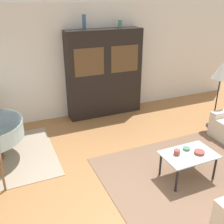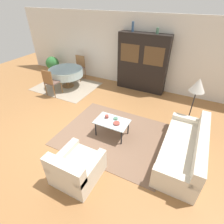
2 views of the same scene
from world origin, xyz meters
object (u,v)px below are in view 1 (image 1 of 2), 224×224
cup (177,152)px  bowl (199,152)px  vase_tall (84,22)px  vase_short (120,24)px  floor_lamp (221,73)px  display_cabinet (104,74)px  bowl_small (186,149)px  coffee_table (189,157)px

cup → bowl: 0.37m
vase_tall → vase_short: vase_tall is taller
floor_lamp → vase_short: size_ratio=7.99×
display_cabinet → floor_lamp: size_ratio=1.40×
cup → vase_short: bearing=83.2°
bowl → vase_tall: vase_tall is taller
cup → vase_short: 3.40m
vase_tall → vase_short: bearing=-0.0°
bowl → bowl_small: 0.21m
cup → coffee_table: bearing=-19.4°
coffee_table → vase_short: vase_short is taller
vase_short → vase_tall: bearing=180.0°
display_cabinet → vase_short: (0.41, 0.00, 1.15)m
coffee_table → display_cabinet: 3.07m
cup → vase_tall: vase_tall is taller
cup → vase_tall: bearing=100.2°
bowl → vase_tall: bearing=106.0°
cup → bowl_small: cup is taller
display_cabinet → bowl_small: size_ratio=18.17×
coffee_table → cup: 0.22m
coffee_table → vase_short: (0.15, 2.99, 1.79)m
floor_lamp → cup: floor_lamp is taller
cup → vase_short: size_ratio=0.53×
floor_lamp → bowl: 2.24m
floor_lamp → cup: 2.43m
coffee_table → floor_lamp: (1.76, 1.29, 0.86)m
display_cabinet → bowl_small: bearing=-84.1°
coffee_table → vase_short: bearing=87.0°
display_cabinet → coffee_table: bearing=-85.2°
vase_tall → display_cabinet: bearing=-0.1°
coffee_table → bowl: bearing=-19.7°
display_cabinet → bowl: display_cabinet is taller
bowl_small → vase_short: 3.35m
cup → bowl: bearing=-19.5°
coffee_table → display_cabinet: (-0.25, 2.99, 0.65)m
bowl_small → vase_short: (0.11, 2.87, 1.72)m
bowl → vase_tall: (-0.87, 3.05, 1.79)m
cup → vase_short: vase_short is taller
floor_lamp → bowl: size_ratio=9.10×
coffee_table → display_cabinet: bearing=94.8°
display_cabinet → bowl_small: (0.30, -2.87, -0.58)m
bowl_small → vase_short: vase_short is taller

